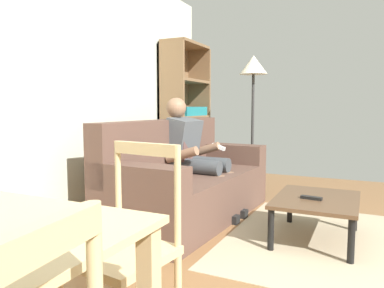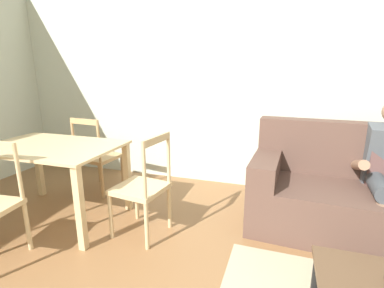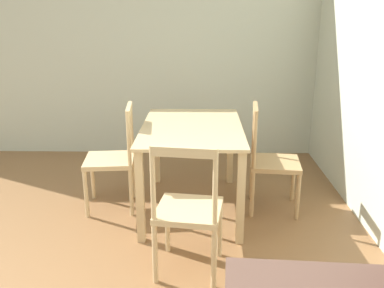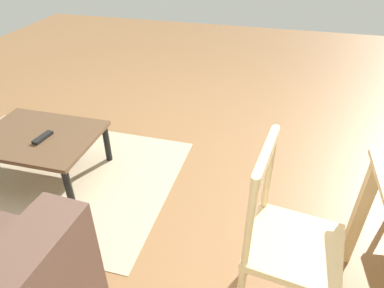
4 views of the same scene
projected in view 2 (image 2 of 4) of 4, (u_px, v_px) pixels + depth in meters
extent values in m
cube|color=beige|center=(237.00, 84.00, 3.49)|extent=(6.30, 0.12, 2.59)
cube|color=brown|center=(367.00, 213.00, 2.51)|extent=(2.08, 1.00, 0.45)
cube|color=brown|center=(368.00, 151.00, 2.69)|extent=(2.04, 0.33, 0.53)
cube|color=brown|center=(266.00, 166.00, 2.75)|extent=(0.29, 0.89, 0.22)
cylinder|color=#3D4145|center=(379.00, 186.00, 2.37)|extent=(0.18, 0.45, 0.15)
cylinder|color=#8C664C|center=(379.00, 230.00, 2.24)|extent=(0.11, 0.11, 0.45)
cube|color=black|center=(378.00, 257.00, 2.22)|extent=(0.11, 0.25, 0.08)
cylinder|color=#8C664C|center=(360.00, 165.00, 2.49)|extent=(0.11, 0.36, 0.19)
cylinder|color=black|center=(316.00, 276.00, 1.83)|extent=(0.05, 0.05, 0.33)
cube|color=#D1B27F|center=(51.00, 147.00, 2.72)|extent=(1.29, 0.85, 0.02)
cube|color=#D1B27F|center=(80.00, 209.00, 2.29)|extent=(0.06, 0.06, 0.74)
cube|color=#D1B27F|center=(39.00, 166.00, 3.33)|extent=(0.06, 0.06, 0.74)
cube|color=#D1B27F|center=(127.00, 177.00, 2.98)|extent=(0.06, 0.06, 0.74)
cube|color=tan|center=(99.00, 157.00, 3.47)|extent=(0.46, 0.46, 0.04)
cylinder|color=tan|center=(122.00, 171.00, 3.62)|extent=(0.04, 0.04, 0.43)
cylinder|color=tan|center=(99.00, 167.00, 3.76)|extent=(0.04, 0.04, 0.43)
cylinder|color=tan|center=(102.00, 181.00, 3.28)|extent=(0.04, 0.04, 0.43)
cylinder|color=tan|center=(77.00, 176.00, 3.43)|extent=(0.04, 0.04, 0.43)
cylinder|color=tan|center=(99.00, 142.00, 3.16)|extent=(0.03, 0.03, 0.51)
cylinder|color=tan|center=(73.00, 139.00, 3.31)|extent=(0.03, 0.03, 0.51)
cube|color=tan|center=(84.00, 122.00, 3.18)|extent=(0.38, 0.07, 0.06)
cube|color=#D1B27F|center=(140.00, 188.00, 2.52)|extent=(0.47, 0.47, 0.04)
cylinder|color=#D1B27F|center=(137.00, 199.00, 2.82)|extent=(0.04, 0.04, 0.44)
cylinder|color=#D1B27F|center=(111.00, 216.00, 2.49)|extent=(0.04, 0.04, 0.44)
cylinder|color=#D1B27F|center=(170.00, 206.00, 2.66)|extent=(0.04, 0.04, 0.44)
cylinder|color=#D1B27F|center=(147.00, 225.00, 2.33)|extent=(0.04, 0.04, 0.44)
cylinder|color=#D1B27F|center=(168.00, 159.00, 2.54)|extent=(0.03, 0.03, 0.50)
cylinder|color=#D1B27F|center=(144.00, 172.00, 2.21)|extent=(0.03, 0.03, 0.50)
cube|color=#D1B27F|center=(156.00, 139.00, 2.32)|extent=(0.09, 0.38, 0.06)
cylinder|color=#D1B27F|center=(27.00, 225.00, 2.32)|extent=(0.04, 0.04, 0.44)
cylinder|color=#D1B27F|center=(19.00, 172.00, 2.21)|extent=(0.03, 0.03, 0.48)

